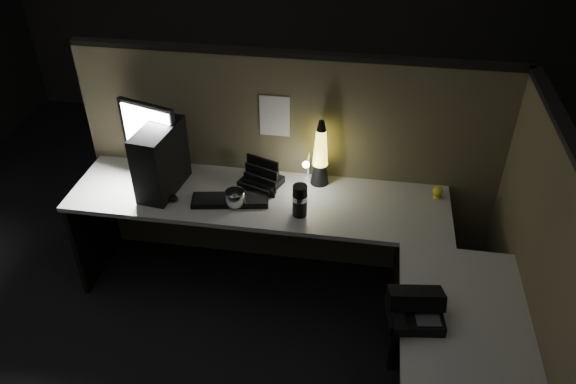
# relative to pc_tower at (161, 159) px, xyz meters

# --- Properties ---
(floor) EXTENTS (6.00, 6.00, 0.00)m
(floor) POSITION_rel_pc_tower_xyz_m (0.74, -0.60, -0.94)
(floor) COLOR black
(floor) RESTS_ON ground
(room_shell) EXTENTS (6.00, 6.00, 6.00)m
(room_shell) POSITION_rel_pc_tower_xyz_m (0.74, -0.60, 0.68)
(room_shell) COLOR silver
(room_shell) RESTS_ON ground
(partition_back) EXTENTS (2.66, 0.06, 1.50)m
(partition_back) POSITION_rel_pc_tower_xyz_m (0.74, 0.33, -0.19)
(partition_back) COLOR brown
(partition_back) RESTS_ON ground
(partition_right) EXTENTS (0.06, 1.66, 1.50)m
(partition_right) POSITION_rel_pc_tower_xyz_m (2.07, -0.50, -0.19)
(partition_right) COLOR brown
(partition_right) RESTS_ON ground
(desk) EXTENTS (2.60, 1.60, 0.73)m
(desk) POSITION_rel_pc_tower_xyz_m (0.92, -0.34, -0.36)
(desk) COLOR beige
(desk) RESTS_ON ground
(pc_tower) EXTENTS (0.23, 0.42, 0.42)m
(pc_tower) POSITION_rel_pc_tower_xyz_m (0.00, 0.00, 0.00)
(pc_tower) COLOR black
(pc_tower) RESTS_ON desk
(monitor) EXTENTS (0.39, 0.18, 0.51)m
(monitor) POSITION_rel_pc_tower_xyz_m (-0.10, 0.12, 0.10)
(monitor) COLOR black
(monitor) RESTS_ON desk
(keyboard) EXTENTS (0.48, 0.23, 0.02)m
(keyboard) POSITION_rel_pc_tower_xyz_m (0.43, -0.07, -0.20)
(keyboard) COLOR black
(keyboard) RESTS_ON desk
(mouse) EXTENTS (0.11, 0.10, 0.04)m
(mouse) POSITION_rel_pc_tower_xyz_m (0.08, -0.11, -0.19)
(mouse) COLOR black
(mouse) RESTS_ON desk
(clip_lamp) EXTENTS (0.04, 0.17, 0.21)m
(clip_lamp) POSITION_rel_pc_tower_xyz_m (0.86, 0.17, -0.08)
(clip_lamp) COLOR silver
(clip_lamp) RESTS_ON desk
(organizer) EXTENTS (0.29, 0.27, 0.17)m
(organizer) POSITION_rel_pc_tower_xyz_m (0.58, 0.14, -0.17)
(organizer) COLOR black
(organizer) RESTS_ON desk
(lava_lamp) EXTENTS (0.12, 0.12, 0.43)m
(lava_lamp) POSITION_rel_pc_tower_xyz_m (0.94, 0.21, -0.03)
(lava_lamp) COLOR black
(lava_lamp) RESTS_ON desk
(travel_mug) EXTENTS (0.09, 0.09, 0.20)m
(travel_mug) POSITION_rel_pc_tower_xyz_m (0.86, -0.13, -0.11)
(travel_mug) COLOR black
(travel_mug) RESTS_ON desk
(steel_mug) EXTENTS (0.16, 0.16, 0.10)m
(steel_mug) POSITION_rel_pc_tower_xyz_m (0.47, -0.11, -0.16)
(steel_mug) COLOR silver
(steel_mug) RESTS_ON desk
(figurine) EXTENTS (0.06, 0.06, 0.06)m
(figurine) POSITION_rel_pc_tower_xyz_m (1.66, 0.17, -0.16)
(figurine) COLOR yellow
(figurine) RESTS_ON desk
(pinned_paper) EXTENTS (0.19, 0.00, 0.26)m
(pinned_paper) POSITION_rel_pc_tower_xyz_m (0.64, 0.30, 0.19)
(pinned_paper) COLOR white
(pinned_paper) RESTS_ON partition_back
(desk_phone) EXTENTS (0.28, 0.28, 0.15)m
(desk_phone) POSITION_rel_pc_tower_xyz_m (1.49, -0.82, -0.15)
(desk_phone) COLOR black
(desk_phone) RESTS_ON desk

